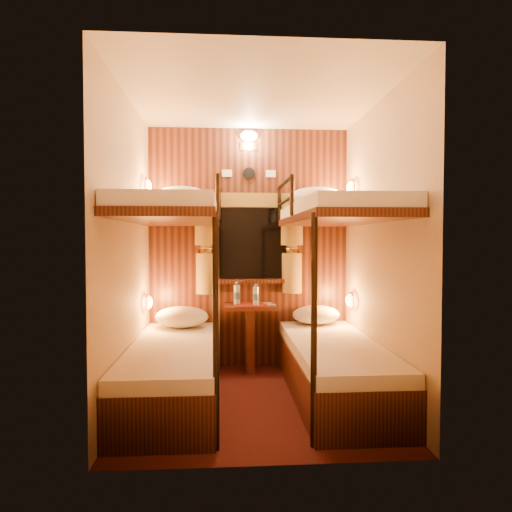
{
  "coord_description": "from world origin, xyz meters",
  "views": [
    {
      "loc": [
        -0.25,
        -3.58,
        1.28
      ],
      "look_at": [
        0.01,
        0.15,
        1.15
      ],
      "focal_mm": 32.0,
      "sensor_mm": 36.0,
      "label": 1
    }
  ],
  "objects": [
    {
      "name": "floor",
      "position": [
        0.0,
        0.0,
        0.0
      ],
      "size": [
        2.1,
        2.1,
        0.0
      ],
      "primitive_type": "plane",
      "color": "black",
      "rests_on": "ground"
    },
    {
      "name": "ceiling",
      "position": [
        0.0,
        0.0,
        2.4
      ],
      "size": [
        2.1,
        2.1,
        0.0
      ],
      "primitive_type": "plane",
      "rotation": [
        3.14,
        0.0,
        0.0
      ],
      "color": "silver",
      "rests_on": "wall_back"
    },
    {
      "name": "wall_back",
      "position": [
        0.0,
        1.05,
        1.2
      ],
      "size": [
        2.4,
        0.0,
        2.4
      ],
      "primitive_type": "plane",
      "rotation": [
        1.57,
        0.0,
        0.0
      ],
      "color": "#C6B293",
      "rests_on": "floor"
    },
    {
      "name": "wall_front",
      "position": [
        0.0,
        -1.05,
        1.2
      ],
      "size": [
        2.4,
        0.0,
        2.4
      ],
      "primitive_type": "plane",
      "rotation": [
        -1.57,
        0.0,
        0.0
      ],
      "color": "#C6B293",
      "rests_on": "floor"
    },
    {
      "name": "wall_left",
      "position": [
        -1.0,
        0.0,
        1.2
      ],
      "size": [
        0.0,
        2.4,
        2.4
      ],
      "primitive_type": "plane",
      "rotation": [
        1.57,
        0.0,
        1.57
      ],
      "color": "#C6B293",
      "rests_on": "floor"
    },
    {
      "name": "wall_right",
      "position": [
        1.0,
        0.0,
        1.2
      ],
      "size": [
        0.0,
        2.4,
        2.4
      ],
      "primitive_type": "plane",
      "rotation": [
        1.57,
        0.0,
        -1.57
      ],
      "color": "#C6B293",
      "rests_on": "floor"
    },
    {
      "name": "back_panel",
      "position": [
        0.0,
        1.04,
        1.2
      ],
      "size": [
        2.0,
        0.03,
        2.4
      ],
      "primitive_type": "cube",
      "color": "black",
      "rests_on": "floor"
    },
    {
      "name": "bunk_left",
      "position": [
        -0.65,
        0.07,
        0.56
      ],
      "size": [
        0.72,
        1.9,
        1.82
      ],
      "color": "black",
      "rests_on": "floor"
    },
    {
      "name": "bunk_right",
      "position": [
        0.65,
        0.07,
        0.56
      ],
      "size": [
        0.72,
        1.9,
        1.82
      ],
      "color": "black",
      "rests_on": "floor"
    },
    {
      "name": "window",
      "position": [
        0.0,
        1.0,
        1.18
      ],
      "size": [
        1.0,
        0.12,
        0.79
      ],
      "color": "black",
      "rests_on": "back_panel"
    },
    {
      "name": "curtains",
      "position": [
        0.0,
        0.97,
        1.26
      ],
      "size": [
        1.1,
        0.22,
        1.0
      ],
      "color": "olive",
      "rests_on": "back_panel"
    },
    {
      "name": "back_fixtures",
      "position": [
        0.0,
        1.0,
        2.25
      ],
      "size": [
        0.54,
        0.09,
        0.48
      ],
      "color": "black",
      "rests_on": "back_panel"
    },
    {
      "name": "reading_lamps",
      "position": [
        -0.0,
        0.7,
        1.24
      ],
      "size": [
        2.0,
        0.2,
        1.25
      ],
      "color": "orange",
      "rests_on": "wall_left"
    },
    {
      "name": "table",
      "position": [
        0.0,
        0.85,
        0.41
      ],
      "size": [
        0.5,
        0.34,
        0.66
      ],
      "color": "#502012",
      "rests_on": "floor"
    },
    {
      "name": "bottle_left",
      "position": [
        -0.13,
        0.88,
        0.75
      ],
      "size": [
        0.07,
        0.07,
        0.22
      ],
      "rotation": [
        0.0,
        0.0,
        0.06
      ],
      "color": "#99BFE5",
      "rests_on": "table"
    },
    {
      "name": "bottle_right",
      "position": [
        0.06,
        0.8,
        0.74
      ],
      "size": [
        0.06,
        0.06,
        0.21
      ],
      "rotation": [
        0.0,
        0.0,
        -0.4
      ],
      "color": "#99BFE5",
      "rests_on": "table"
    },
    {
      "name": "sachet_a",
      "position": [
        0.21,
        0.82,
        0.65
      ],
      "size": [
        0.09,
        0.07,
        0.01
      ],
      "primitive_type": "cube",
      "rotation": [
        0.0,
        0.0,
        -0.13
      ],
      "color": "silver",
      "rests_on": "table"
    },
    {
      "name": "sachet_b",
      "position": [
        0.18,
        0.94,
        0.65
      ],
      "size": [
        0.09,
        0.08,
        0.01
      ],
      "primitive_type": "cube",
      "rotation": [
        0.0,
        0.0,
        0.25
      ],
      "color": "silver",
      "rests_on": "table"
    },
    {
      "name": "pillow_lower_left",
      "position": [
        -0.65,
        0.74,
        0.56
      ],
      "size": [
        0.5,
        0.36,
        0.2
      ],
      "primitive_type": "ellipsoid",
      "color": "white",
      "rests_on": "bunk_left"
    },
    {
      "name": "pillow_lower_right",
      "position": [
        0.65,
        0.82,
        0.55
      ],
      "size": [
        0.47,
        0.33,
        0.18
      ],
      "primitive_type": "ellipsoid",
      "color": "white",
      "rests_on": "bunk_right"
    },
    {
      "name": "pillow_upper_left",
      "position": [
        -0.65,
        0.79,
        1.69
      ],
      "size": [
        0.52,
        0.37,
        0.2
      ],
      "primitive_type": "ellipsoid",
      "color": "white",
      "rests_on": "bunk_left"
    },
    {
      "name": "pillow_upper_right",
      "position": [
        0.65,
        0.82,
        1.69
      ],
      "size": [
        0.54,
        0.39,
        0.21
      ],
      "primitive_type": "ellipsoid",
      "color": "white",
      "rests_on": "bunk_right"
    }
  ]
}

